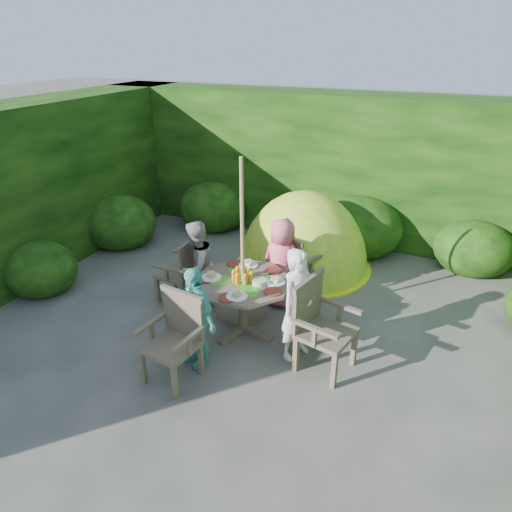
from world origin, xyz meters
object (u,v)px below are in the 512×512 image
at_px(child_back, 282,263).
at_px(patio_table, 243,288).
at_px(garden_chair_front, 175,336).
at_px(child_right, 298,305).
at_px(garden_chair_back, 294,265).
at_px(dome_tent, 303,266).
at_px(garden_chair_left, 182,270).
at_px(garden_chair_right, 320,324).
at_px(parasol_pole, 242,250).
at_px(child_front, 196,317).
at_px(child_left, 196,267).

bearing_deg(child_back, patio_table, 89.62).
xyz_separation_m(garden_chair_front, child_right, (1.07, 0.84, 0.17)).
bearing_deg(patio_table, garden_chair_back, 75.11).
xyz_separation_m(child_back, dome_tent, (-0.06, 1.19, -0.62)).
height_order(garden_chair_left, garden_chair_front, garden_chair_front).
height_order(garden_chair_right, child_right, child_right).
distance_m(garden_chair_right, garden_chair_back, 1.56).
xyz_separation_m(parasol_pole, garden_chair_right, (1.05, -0.29, -0.56)).
xyz_separation_m(garden_chair_back, child_front, (-0.50, -1.83, 0.12)).
bearing_deg(parasol_pole, garden_chair_front, -106.03).
height_order(parasol_pole, garden_chair_front, parasol_pole).
bearing_deg(child_front, child_right, 57.28).
distance_m(garden_chair_left, child_back, 1.36).
bearing_deg(parasol_pole, garden_chair_left, 163.56).
relative_size(garden_chair_back, child_front, 0.75).
bearing_deg(child_back, child_front, 89.32).
bearing_deg(garden_chair_back, child_right, 131.49).
distance_m(child_back, dome_tent, 1.35).
height_order(patio_table, parasol_pole, parasol_pole).
bearing_deg(dome_tent, patio_table, -109.81).
height_order(parasol_pole, dome_tent, parasol_pole).
height_order(garden_chair_right, dome_tent, dome_tent).
bearing_deg(garden_chair_left, child_front, 40.00).
distance_m(garden_chair_back, child_back, 0.33).
bearing_deg(garden_chair_left, dome_tent, 145.88).
relative_size(patio_table, garden_chair_back, 1.67).
bearing_deg(garden_chair_back, child_back, 96.62).
height_order(child_right, child_left, child_right).
height_order(garden_chair_front, child_right, child_right).
bearing_deg(child_right, garden_chair_front, 151.60).
xyz_separation_m(child_right, child_front, (-0.98, -0.56, -0.07)).
bearing_deg(garden_chair_front, child_front, 80.79).
bearing_deg(garden_chair_back, child_left, 59.49).
distance_m(garden_chair_front, dome_tent, 3.09).
bearing_deg(parasol_pole, child_back, 74.51).
bearing_deg(child_left, garden_chair_right, 81.09).
height_order(parasol_pole, child_left, parasol_pole).
height_order(patio_table, child_right, child_right).
distance_m(garden_chair_left, child_right, 1.91).
height_order(child_right, child_back, child_right).
xyz_separation_m(child_right, dome_tent, (-0.62, 2.18, -0.67)).
distance_m(child_right, dome_tent, 2.36).
relative_size(parasol_pole, garden_chair_front, 2.36).
bearing_deg(child_back, garden_chair_back, -89.30).
bearing_deg(child_front, garden_chair_back, 102.50).
relative_size(garden_chair_left, dome_tent, 0.36).
xyz_separation_m(garden_chair_right, garden_chair_front, (-1.35, -0.76, -0.04)).
bearing_deg(child_right, patio_table, 97.97).
bearing_deg(garden_chair_right, dome_tent, 35.12).
distance_m(garden_chair_left, child_front, 1.38).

